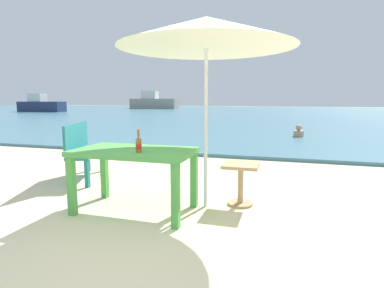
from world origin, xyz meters
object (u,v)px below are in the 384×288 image
at_px(beer_bottle_amber, 139,144).
at_px(boat_barge, 41,105).
at_px(picnic_table_green, 134,158).
at_px(boat_cargo_ship, 153,102).
at_px(bench_teal_center, 82,147).
at_px(patio_umbrella, 206,33).
at_px(side_table_wood, 241,178).
at_px(swimmer_person, 299,132).

height_order(beer_bottle_amber, boat_barge, boat_barge).
xyz_separation_m(picnic_table_green, boat_cargo_ship, (-16.17, 37.06, 0.32)).
bearing_deg(bench_teal_center, beer_bottle_amber, -37.61).
distance_m(patio_umbrella, side_table_wood, 1.82).
bearing_deg(side_table_wood, picnic_table_green, -153.96).
distance_m(side_table_wood, bench_teal_center, 2.81).
bearing_deg(beer_bottle_amber, bench_teal_center, 142.39).
relative_size(picnic_table_green, swimmer_person, 3.41).
bearing_deg(picnic_table_green, side_table_wood, 26.04).
xyz_separation_m(beer_bottle_amber, bench_teal_center, (-1.72, 1.32, -0.31)).
distance_m(picnic_table_green, beer_bottle_amber, 0.32).
relative_size(bench_teal_center, boat_cargo_ship, 0.18).
height_order(picnic_table_green, boat_cargo_ship, boat_cargo_ship).
distance_m(bench_teal_center, boat_cargo_ship, 38.79).
bearing_deg(patio_umbrella, bench_teal_center, 162.40).
xyz_separation_m(patio_umbrella, bench_teal_center, (-2.34, 0.74, -1.58)).
xyz_separation_m(boat_barge, boat_cargo_ship, (6.88, 13.72, 0.21)).
height_order(side_table_wood, boat_cargo_ship, boat_cargo_ship).
bearing_deg(side_table_wood, patio_umbrella, -155.16).
distance_m(beer_bottle_amber, swimmer_person, 8.34).
xyz_separation_m(picnic_table_green, patio_umbrella, (0.77, 0.39, 1.47)).
distance_m(beer_bottle_amber, boat_cargo_ship, 40.67).
bearing_deg(patio_umbrella, boat_barge, 136.06).
relative_size(boat_barge, boat_cargo_ship, 0.76).
height_order(bench_teal_center, boat_barge, boat_barge).
xyz_separation_m(side_table_wood, swimmer_person, (1.01, 7.29, -0.11)).
height_order(patio_umbrella, boat_cargo_ship, boat_cargo_ship).
relative_size(side_table_wood, boat_barge, 0.10).
bearing_deg(picnic_table_green, boat_barge, 134.63).
bearing_deg(patio_umbrella, boat_cargo_ship, 114.80).
relative_size(swimmer_person, boat_cargo_ship, 0.06).
distance_m(beer_bottle_amber, boat_barge, 33.05).
height_order(beer_bottle_amber, patio_umbrella, patio_umbrella).
relative_size(beer_bottle_amber, patio_umbrella, 0.12).
bearing_deg(side_table_wood, swimmer_person, 82.14).
height_order(swimmer_person, boat_cargo_ship, boat_cargo_ship).
bearing_deg(patio_umbrella, beer_bottle_amber, -136.62).
xyz_separation_m(beer_bottle_amber, boat_barge, (-23.20, 23.53, -0.09)).
bearing_deg(side_table_wood, beer_bottle_amber, -143.08).
bearing_deg(boat_barge, patio_umbrella, -43.94).
xyz_separation_m(side_table_wood, boat_barge, (-24.23, 22.76, 0.41)).
bearing_deg(boat_cargo_ship, boat_barge, -116.63).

